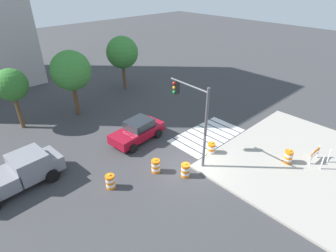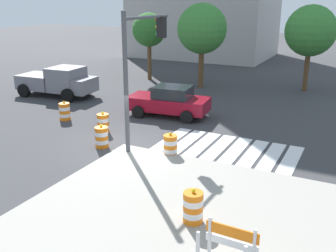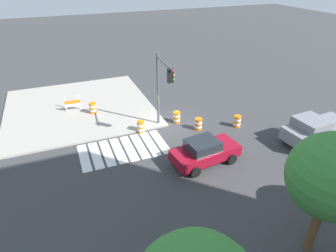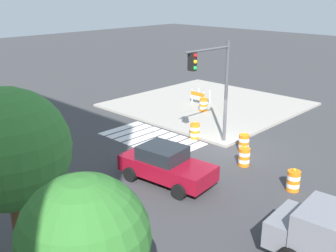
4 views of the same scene
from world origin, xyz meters
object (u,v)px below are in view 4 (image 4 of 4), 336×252
object	(u,v)px
sports_car	(166,165)
construction_barricade	(199,96)
traffic_barrel_median_far	(244,143)
traffic_barrel_on_sidewalk	(203,105)
traffic_barrel_near_corner	(293,181)
street_tree_streetside_near	(84,242)
traffic_barrel_crosswalk_end	(195,131)
traffic_light_pole	(213,77)
street_tree_streetside_far	(8,150)
traffic_barrel_median_near	(244,157)

from	to	relation	value
sports_car	construction_barricade	size ratio (longest dim) A/B	3.44
traffic_barrel_median_far	traffic_barrel_on_sidewalk	bearing A→B (deg)	-33.25
traffic_barrel_median_far	construction_barricade	size ratio (longest dim) A/B	0.78
sports_car	traffic_barrel_on_sidewalk	xyz separation A→B (m)	(5.41, -9.34, -0.21)
traffic_barrel_near_corner	construction_barricade	size ratio (longest dim) A/B	0.78
street_tree_streetside_near	traffic_barrel_near_corner	bearing A→B (deg)	-83.56
traffic_barrel_median_far	traffic_barrel_near_corner	bearing A→B (deg)	149.88
traffic_barrel_crosswalk_end	construction_barricade	bearing A→B (deg)	-52.32
traffic_light_pole	street_tree_streetside_far	size ratio (longest dim) A/B	0.95
traffic_barrel_on_sidewalk	construction_barricade	world-z (taller)	traffic_barrel_on_sidewalk
sports_car	traffic_barrel_median_far	bearing A→B (deg)	-94.96
construction_barricade	traffic_light_pole	distance (m)	9.02
sports_car	traffic_barrel_near_corner	xyz separation A→B (m)	(-4.51, -3.14, -0.36)
traffic_barrel_crosswalk_end	traffic_barrel_median_far	bearing A→B (deg)	-172.62
street_tree_streetside_far	street_tree_streetside_near	bearing A→B (deg)	170.38
traffic_barrel_median_far	construction_barricade	xyz separation A→B (m)	(7.35, -5.14, 0.27)
sports_car	traffic_light_pole	bearing A→B (deg)	-77.38
traffic_light_pole	traffic_barrel_on_sidewalk	bearing A→B (deg)	-47.48
construction_barricade	traffic_light_pole	size ratio (longest dim) A/B	0.24
construction_barricade	street_tree_streetside_far	world-z (taller)	street_tree_streetside_far
traffic_barrel_on_sidewalk	traffic_barrel_near_corner	bearing A→B (deg)	148.00
traffic_light_pole	construction_barricade	bearing A→B (deg)	-46.05
traffic_barrel_crosswalk_end	traffic_barrel_near_corner	bearing A→B (deg)	164.69
street_tree_streetside_near	street_tree_streetside_far	xyz separation A→B (m)	(4.59, -0.78, 0.30)
sports_car	traffic_barrel_crosswalk_end	bearing A→B (deg)	-62.98
construction_barricade	traffic_barrel_median_near	bearing A→B (deg)	141.29
street_tree_streetside_near	construction_barricade	bearing A→B (deg)	-56.01
traffic_barrel_on_sidewalk	construction_barricade	size ratio (longest dim) A/B	0.78
traffic_light_pole	street_tree_streetside_near	size ratio (longest dim) A/B	1.09
traffic_barrel_near_corner	traffic_light_pole	world-z (taller)	traffic_light_pole
sports_car	traffic_barrel_median_near	distance (m)	4.19
sports_car	traffic_barrel_median_near	size ratio (longest dim) A/B	4.39
traffic_barrel_median_near	street_tree_streetside_near	xyz separation A→B (m)	(-4.23, 12.03, 3.28)
sports_car	street_tree_streetside_near	distance (m)	10.42
traffic_barrel_median_near	traffic_barrel_on_sidewalk	bearing A→B (deg)	-38.14
sports_car	traffic_barrel_on_sidewalk	world-z (taller)	sports_car
traffic_barrel_median_near	construction_barricade	xyz separation A→B (m)	(8.43, -6.76, 0.27)
traffic_barrel_on_sidewalk	traffic_light_pole	xyz separation A→B (m)	(-4.39, 4.79, 3.31)
traffic_barrel_near_corner	traffic_barrel_median_near	size ratio (longest dim) A/B	1.00
traffic_barrel_near_corner	traffic_barrel_on_sidewalk	distance (m)	11.70
sports_car	traffic_barrel_on_sidewalk	size ratio (longest dim) A/B	4.39
street_tree_streetside_near	street_tree_streetside_far	distance (m)	4.67
traffic_barrel_median_far	traffic_barrel_on_sidewalk	size ratio (longest dim) A/B	1.00
traffic_barrel_median_near	traffic_light_pole	world-z (taller)	traffic_light_pole
traffic_light_pole	street_tree_streetside_far	world-z (taller)	street_tree_streetside_far
traffic_barrel_crosswalk_end	traffic_barrel_median_near	world-z (taller)	same
traffic_barrel_near_corner	street_tree_streetside_near	bearing A→B (deg)	96.44
construction_barricade	traffic_light_pole	world-z (taller)	traffic_light_pole
traffic_barrel_median_near	street_tree_streetside_far	distance (m)	11.81
street_tree_streetside_near	sports_car	bearing A→B (deg)	-54.64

